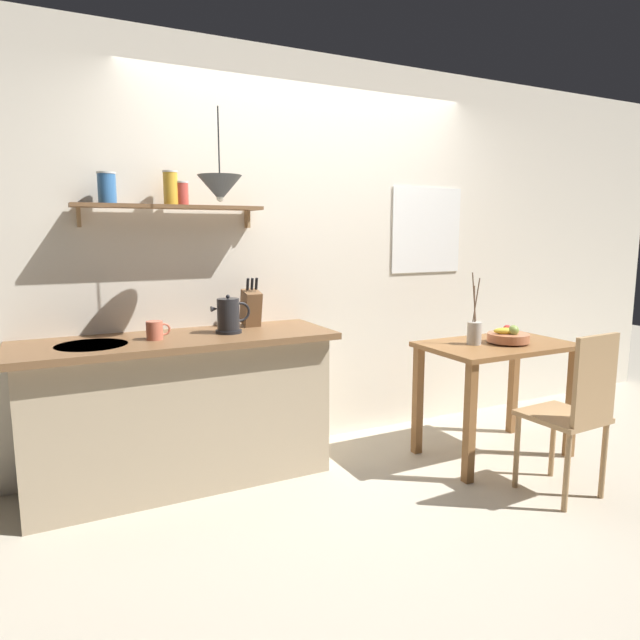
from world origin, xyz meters
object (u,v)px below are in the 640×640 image
at_px(dining_table, 496,364).
at_px(coffee_mug_by_sink, 155,330).
at_px(twig_vase, 474,332).
at_px(electric_kettle, 229,316).
at_px(dining_chair_near, 575,408).
at_px(pendant_lamp, 220,188).
at_px(fruit_bowl, 508,336).
at_px(knife_block, 251,307).

bearing_deg(dining_table, coffee_mug_by_sink, 167.35).
bearing_deg(twig_vase, electric_kettle, 163.42).
relative_size(dining_chair_near, pendant_lamp, 1.88).
distance_m(dining_table, electric_kettle, 1.80).
height_order(dining_table, pendant_lamp, pendant_lamp).
bearing_deg(electric_kettle, dining_table, -16.33).
height_order(dining_table, dining_chair_near, dining_chair_near).
bearing_deg(twig_vase, fruit_bowl, -19.92).
distance_m(dining_table, knife_block, 1.68).
relative_size(fruit_bowl, electric_kettle, 1.11).
bearing_deg(dining_chair_near, fruit_bowl, 79.31).
bearing_deg(fruit_bowl, twig_vase, 160.08).
xyz_separation_m(electric_kettle, coffee_mug_by_sink, (-0.44, -0.02, -0.05)).
bearing_deg(knife_block, electric_kettle, -140.67).
xyz_separation_m(twig_vase, electric_kettle, (-1.53, 0.45, 0.15)).
xyz_separation_m(dining_chair_near, fruit_bowl, (0.12, 0.64, 0.29)).
bearing_deg(knife_block, coffee_mug_by_sink, -164.25).
distance_m(electric_kettle, pendant_lamp, 0.76).
xyz_separation_m(dining_chair_near, coffee_mug_by_sink, (-2.07, 1.16, 0.42)).
xyz_separation_m(dining_table, twig_vase, (-0.16, 0.04, 0.23)).
xyz_separation_m(electric_kettle, knife_block, (0.20, 0.16, 0.02)).
xyz_separation_m(fruit_bowl, knife_block, (-1.55, 0.70, 0.21)).
height_order(twig_vase, electric_kettle, twig_vase).
bearing_deg(electric_kettle, pendant_lamp, -120.31).
distance_m(electric_kettle, coffee_mug_by_sink, 0.44).
xyz_separation_m(dining_table, coffee_mug_by_sink, (-2.13, 0.48, 0.32)).
bearing_deg(fruit_bowl, coffee_mug_by_sink, 166.69).
relative_size(fruit_bowl, pendant_lamp, 0.53).
xyz_separation_m(dining_chair_near, electric_kettle, (-1.63, 1.18, 0.48)).
relative_size(dining_table, dining_chair_near, 1.02).
xyz_separation_m(fruit_bowl, pendant_lamp, (-1.82, 0.42, 0.93)).
distance_m(dining_chair_near, coffee_mug_by_sink, 2.41).
xyz_separation_m(knife_block, pendant_lamp, (-0.27, -0.28, 0.72)).
relative_size(dining_chair_near, twig_vase, 2.04).
relative_size(twig_vase, knife_block, 1.50).
relative_size(dining_chair_near, electric_kettle, 3.97).
height_order(fruit_bowl, pendant_lamp, pendant_lamp).
distance_m(twig_vase, pendant_lamp, 1.86).
bearing_deg(electric_kettle, fruit_bowl, -17.01).
xyz_separation_m(electric_kettle, pendant_lamp, (-0.07, -0.12, 0.74)).
bearing_deg(electric_kettle, dining_chair_near, -35.90).
bearing_deg(knife_block, dining_chair_near, -43.22).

